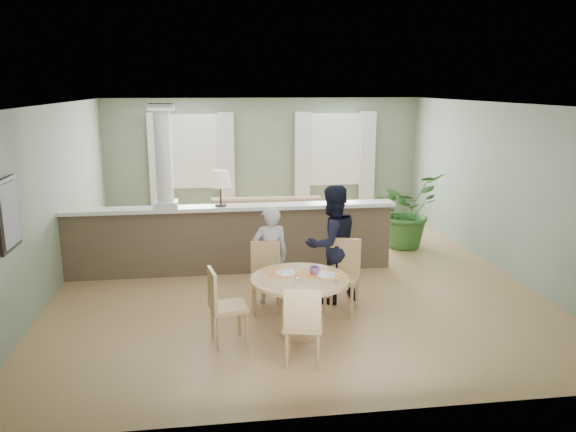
{
  "coord_description": "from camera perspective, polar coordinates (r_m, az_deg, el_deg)",
  "views": [
    {
      "loc": [
        -1.17,
        -8.52,
        2.97
      ],
      "look_at": [
        -0.14,
        -1.0,
        1.2
      ],
      "focal_mm": 35.0,
      "sensor_mm": 36.0,
      "label": 1
    }
  ],
  "objects": [
    {
      "name": "dining_table",
      "position": [
        6.82,
        1.26,
        -7.43
      ],
      "size": [
        1.19,
        1.19,
        0.81
      ],
      "rotation": [
        0.0,
        0.0,
        -0.19
      ],
      "color": "tan",
      "rests_on": "ground"
    },
    {
      "name": "room_shell",
      "position": [
        9.3,
        -0.66,
        5.99
      ],
      "size": [
        7.02,
        8.02,
        2.71
      ],
      "color": "gray",
      "rests_on": "ground"
    },
    {
      "name": "child_person",
      "position": [
        7.73,
        -1.8,
        -4.01
      ],
      "size": [
        0.53,
        0.38,
        1.38
      ],
      "primitive_type": "imported",
      "rotation": [
        0.0,
        0.0,
        3.24
      ],
      "color": "#A5A5AA",
      "rests_on": "ground"
    },
    {
      "name": "chair_far_boy",
      "position": [
        7.58,
        -2.24,
        -5.82
      ],
      "size": [
        0.43,
        0.43,
        0.92
      ],
      "rotation": [
        0.0,
        0.0,
        -0.03
      ],
      "color": "tan",
      "rests_on": "ground"
    },
    {
      "name": "pony_wall",
      "position": [
        9.02,
        -6.35,
        -1.47
      ],
      "size": [
        5.32,
        0.38,
        2.7
      ],
      "color": "brown",
      "rests_on": "ground"
    },
    {
      "name": "man_person",
      "position": [
        7.79,
        4.46,
        -2.85
      ],
      "size": [
        0.98,
        0.88,
        1.65
      ],
      "primitive_type": "imported",
      "rotation": [
        0.0,
        0.0,
        3.53
      ],
      "color": "black",
      "rests_on": "ground"
    },
    {
      "name": "sofa",
      "position": [
        10.74,
        -2.05,
        -0.64
      ],
      "size": [
        2.86,
        1.2,
        0.83
      ],
      "primitive_type": "imported",
      "rotation": [
        0.0,
        0.0,
        -0.04
      ],
      "color": "#856349",
      "rests_on": "ground"
    },
    {
      "name": "chair_near",
      "position": [
        6.1,
        1.52,
        -10.68
      ],
      "size": [
        0.49,
        0.49,
        0.91
      ],
      "rotation": [
        0.0,
        0.0,
        2.93
      ],
      "color": "tan",
      "rests_on": "ground"
    },
    {
      "name": "chair_far_man",
      "position": [
        7.56,
        5.61,
        -5.68
      ],
      "size": [
        0.59,
        0.59,
        0.98
      ],
      "rotation": [
        0.0,
        0.0,
        -0.45
      ],
      "color": "tan",
      "rests_on": "ground"
    },
    {
      "name": "houseplant",
      "position": [
        10.69,
        11.87,
        0.58
      ],
      "size": [
        1.65,
        1.61,
        1.39
      ],
      "primitive_type": "imported",
      "rotation": [
        0.0,
        0.0,
        0.62
      ],
      "color": "#306127",
      "rests_on": "ground"
    },
    {
      "name": "ground",
      "position": [
        9.1,
        0.04,
        -5.89
      ],
      "size": [
        8.0,
        8.0,
        0.0
      ],
      "primitive_type": "plane",
      "color": "tan",
      "rests_on": "ground"
    },
    {
      "name": "chair_side",
      "position": [
        6.64,
        -6.67,
        -8.76
      ],
      "size": [
        0.48,
        0.48,
        0.91
      ],
      "rotation": [
        0.0,
        0.0,
        1.76
      ],
      "color": "tan",
      "rests_on": "ground"
    }
  ]
}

